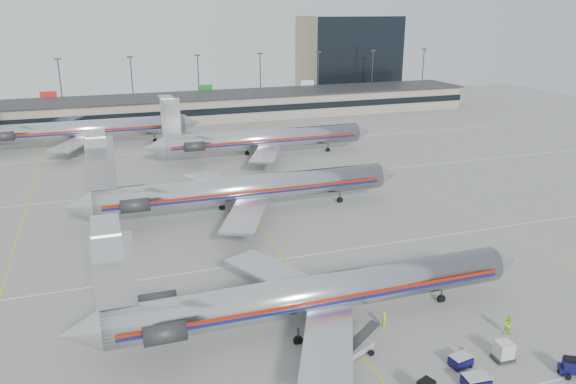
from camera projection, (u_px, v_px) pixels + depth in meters
name	position (u px, v px, depth m)	size (l,w,h in m)	color
ground	(317.00, 299.00, 55.96)	(260.00, 260.00, 0.00)	gray
apron_markings	(285.00, 259.00, 64.94)	(160.00, 0.15, 0.02)	silver
terminal	(174.00, 108.00, 142.95)	(162.00, 17.00, 6.25)	gray
light_mast_row	(166.00, 80.00, 153.84)	(163.60, 0.40, 15.28)	#38383D
distant_building	(348.00, 55.00, 186.13)	(30.00, 20.00, 25.00)	tan
jet_foreground	(309.00, 294.00, 50.11)	(43.68, 25.72, 11.43)	silver
jet_second_row	(240.00, 189.00, 77.88)	(47.81, 28.15, 12.51)	silver
jet_third_row	(260.00, 139.00, 107.62)	(45.31, 27.87, 12.39)	silver
jet_back_row	(80.00, 130.00, 114.93)	(47.69, 29.34, 13.04)	silver
tug_right	(571.00, 367.00, 44.17)	(2.16, 1.84, 1.58)	#0B0B3D
cart_inner	(476.00, 382.00, 42.68)	(2.06, 1.49, 1.11)	#0B0B3D
cart_outer	(461.00, 361.00, 45.32)	(1.89, 1.43, 0.99)	#0B0B3D
uld_container	(504.00, 351.00, 46.04)	(1.65, 1.39, 1.67)	#2D2D30
belt_loader	(355.00, 348.00, 46.79)	(4.50, 2.73, 2.31)	#9E9E9E
ramp_worker_near	(384.00, 320.00, 50.69)	(0.60, 0.39, 1.64)	#BFE315
ramp_worker_far	(509.00, 326.00, 49.62)	(0.88, 0.68, 1.81)	#A2E815
cone_right	(464.00, 348.00, 47.44)	(0.42, 0.42, 0.57)	#E65A07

